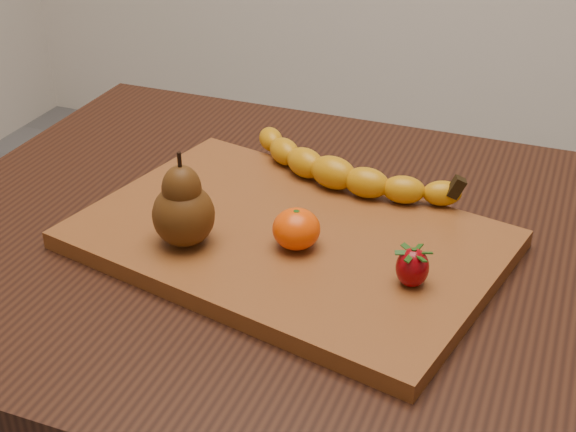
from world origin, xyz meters
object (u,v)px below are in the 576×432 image
at_px(table, 338,316).
at_px(cutting_board, 288,239).
at_px(mandarin, 296,229).
at_px(pear, 182,199).

xyz_separation_m(table, cutting_board, (-0.05, -0.02, 0.11)).
height_order(cutting_board, mandarin, mandarin).
bearing_deg(mandarin, pear, -163.27).
bearing_deg(pear, mandarin, 16.73).
bearing_deg(pear, table, 29.31).
xyz_separation_m(cutting_board, mandarin, (0.02, -0.02, 0.03)).
relative_size(cutting_board, mandarin, 8.80).
distance_m(pear, mandarin, 0.12).
distance_m(cutting_board, pear, 0.13).
distance_m(table, cutting_board, 0.12).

